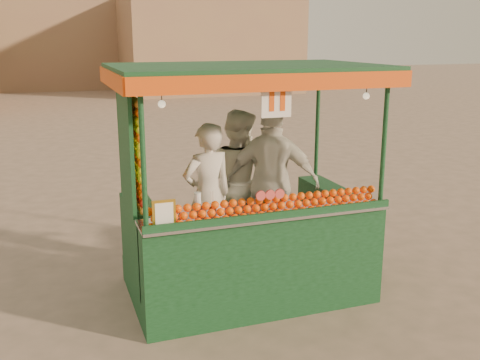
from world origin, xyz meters
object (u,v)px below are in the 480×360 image
object	(u,v)px
juice_cart	(244,226)
vendor_left	(208,196)
vendor_right	(273,183)
vendor_middle	(238,180)

from	to	relation	value
juice_cart	vendor_left	bearing A→B (deg)	133.67
juice_cart	vendor_right	bearing A→B (deg)	31.28
vendor_left	vendor_right	size ratio (longest dim) A/B	0.90
juice_cart	vendor_left	world-z (taller)	juice_cart
vendor_left	vendor_middle	bearing A→B (deg)	-152.99
vendor_left	vendor_right	bearing A→B (deg)	164.62
vendor_middle	juice_cart	bearing A→B (deg)	129.68
vendor_left	vendor_right	xyz separation A→B (m)	(0.79, -0.05, 0.10)
vendor_left	vendor_middle	world-z (taller)	vendor_middle
juice_cart	vendor_middle	bearing A→B (deg)	75.53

